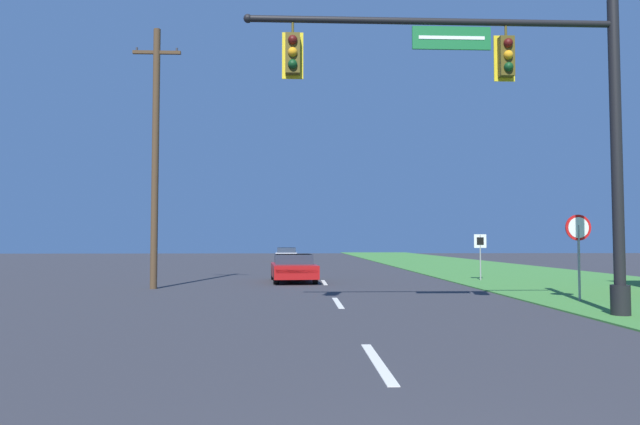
{
  "coord_description": "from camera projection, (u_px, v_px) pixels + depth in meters",
  "views": [
    {
      "loc": [
        -1.18,
        -2.35,
        1.77
      ],
      "look_at": [
        0.0,
        26.31,
        3.21
      ],
      "focal_mm": 32.0,
      "sensor_mm": 36.0,
      "label": 1
    }
  ],
  "objects": [
    {
      "name": "car_ahead",
      "position": [
        293.0,
        268.0,
        24.81
      ],
      "size": [
        2.13,
        4.41,
        1.19
      ],
      "color": "black",
      "rests_on": "ground"
    },
    {
      "name": "signal_mast",
      "position": [
        527.0,
        116.0,
        13.45
      ],
      "size": [
        9.05,
        0.47,
        7.8
      ],
      "color": "black",
      "rests_on": "grass_verge_right"
    },
    {
      "name": "route_sign_post",
      "position": [
        480.0,
        247.0,
        25.31
      ],
      "size": [
        0.55,
        0.06,
        2.03
      ],
      "color": "gray",
      "rests_on": "grass_verge_right"
    },
    {
      "name": "stop_sign",
      "position": [
        578.0,
        238.0,
        16.63
      ],
      "size": [
        0.76,
        0.07,
        2.5
      ],
      "color": "gray",
      "rests_on": "grass_verge_right"
    },
    {
      "name": "grass_verge_right",
      "position": [
        500.0,
        272.0,
        32.67
      ],
      "size": [
        10.0,
        110.0,
        0.04
      ],
      "color": "#428438",
      "rests_on": "ground"
    },
    {
      "name": "road_center_line",
      "position": [
        324.0,
        282.0,
        24.26
      ],
      "size": [
        0.16,
        34.8,
        0.01
      ],
      "color": "silver",
      "rests_on": "ground"
    },
    {
      "name": "far_car",
      "position": [
        287.0,
        254.0,
        50.08
      ],
      "size": [
        1.82,
        4.38,
        1.19
      ],
      "color": "black",
      "rests_on": "ground"
    },
    {
      "name": "utility_pole_near",
      "position": [
        155.0,
        153.0,
        21.39
      ],
      "size": [
        1.8,
        0.26,
        9.81
      ],
      "color": "#4C3823",
      "rests_on": "ground"
    }
  ]
}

